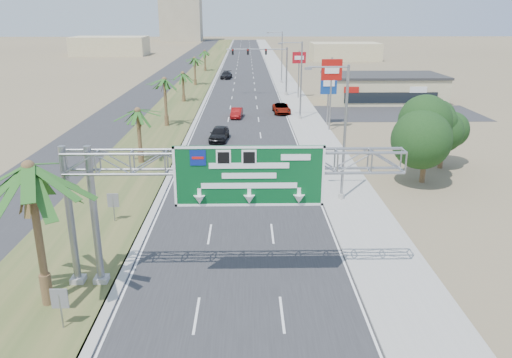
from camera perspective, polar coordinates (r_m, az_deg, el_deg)
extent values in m
cube|color=#28282B|center=(123.80, -1.32, 12.22)|extent=(12.00, 300.00, 0.02)
cube|color=#9E9B93|center=(124.06, 2.70, 12.24)|extent=(4.00, 300.00, 0.10)
cube|color=#394E22|center=(124.23, -6.05, 12.17)|extent=(7.00, 300.00, 0.12)
cube|color=#28282B|center=(125.02, -9.32, 12.05)|extent=(8.00, 300.00, 0.02)
cylinder|color=gray|center=(26.15, -17.95, -4.26)|extent=(0.36, 0.36, 7.40)
cylinder|color=gray|center=(26.53, -20.44, -4.22)|extent=(0.36, 0.36, 7.40)
cube|color=#9E9B93|center=(27.64, -17.23, -10.98)|extent=(0.70, 0.70, 0.40)
cube|color=#9E9B93|center=(27.99, -19.63, -10.85)|extent=(0.70, 0.70, 0.40)
cube|color=#074A1F|center=(23.77, -0.79, 0.32)|extent=(7.20, 0.12, 3.00)
cube|color=navy|center=(23.53, -6.66, 2.43)|extent=(0.75, 0.03, 0.75)
cone|color=white|center=(24.08, -0.78, -2.34)|extent=(0.56, 0.56, 0.45)
cylinder|color=brown|center=(25.18, -23.55, -6.33)|extent=(0.36, 0.36, 7.00)
cylinder|color=brown|center=(26.34, -22.80, -11.61)|extent=(0.54, 0.54, 1.68)
cylinder|color=brown|center=(47.42, -13.17, 4.67)|extent=(0.36, 0.36, 5.00)
cylinder|color=brown|center=(47.89, -13.01, 2.46)|extent=(0.54, 0.54, 1.20)
cylinder|color=brown|center=(62.75, -10.28, 8.52)|extent=(0.36, 0.36, 5.80)
cylinder|color=brown|center=(63.16, -10.17, 6.55)|extent=(0.54, 0.54, 1.39)
cylinder|color=brown|center=(80.47, -8.30, 10.28)|extent=(0.36, 0.36, 4.50)
cylinder|color=brown|center=(80.72, -8.25, 9.08)|extent=(0.54, 0.54, 1.08)
cylinder|color=brown|center=(99.16, -6.99, 12.05)|extent=(0.36, 0.36, 5.20)
cylinder|color=brown|center=(99.40, -6.95, 10.92)|extent=(0.54, 0.54, 1.25)
cylinder|color=brown|center=(123.96, -5.85, 13.25)|extent=(0.36, 0.36, 4.80)
cylinder|color=brown|center=(124.14, -5.82, 12.41)|extent=(0.54, 0.54, 1.15)
cylinder|color=gray|center=(36.76, 10.10, 4.95)|extent=(0.20, 0.20, 10.00)
cylinder|color=gray|center=(35.71, 8.29, 12.56)|extent=(2.80, 0.12, 0.12)
cube|color=slate|center=(35.53, 6.00, 12.45)|extent=(0.50, 0.22, 0.18)
cylinder|color=#9E9B93|center=(38.13, 9.71, -2.00)|extent=(0.44, 0.44, 0.50)
cylinder|color=gray|center=(66.00, 5.17, 11.05)|extent=(0.20, 0.20, 10.00)
cylinder|color=gray|center=(65.42, 4.03, 15.28)|extent=(2.80, 0.12, 0.12)
cube|color=slate|center=(65.32, 2.76, 15.21)|extent=(0.50, 0.22, 0.18)
cylinder|color=#9E9B93|center=(66.77, 5.05, 7.01)|extent=(0.44, 0.44, 0.50)
cylinder|color=gray|center=(101.67, 2.98, 13.67)|extent=(0.20, 0.20, 10.00)
cylinder|color=gray|center=(101.30, 2.20, 16.41)|extent=(2.80, 0.12, 0.12)
cube|color=slate|center=(101.23, 1.38, 16.36)|extent=(0.50, 0.22, 0.18)
cylinder|color=#9E9B93|center=(102.18, 2.93, 11.02)|extent=(0.44, 0.44, 0.50)
cylinder|color=gray|center=(85.86, 3.51, 12.12)|extent=(0.28, 0.28, 8.00)
cylinder|color=gray|center=(85.29, 0.10, 14.60)|extent=(10.00, 0.18, 0.18)
cube|color=black|center=(85.16, 1.15, 14.32)|extent=(0.32, 0.18, 0.95)
cube|color=black|center=(85.10, -0.94, 14.32)|extent=(0.32, 0.18, 0.95)
cube|color=black|center=(85.12, -2.67, 14.31)|extent=(0.32, 0.18, 0.95)
sphere|color=red|center=(85.02, 1.15, 14.52)|extent=(0.22, 0.22, 0.22)
imported|color=black|center=(85.59, 3.55, 14.11)|extent=(0.16, 0.16, 0.60)
cylinder|color=#9E9B93|center=(86.35, 3.47, 9.68)|extent=(0.56, 0.56, 0.60)
cube|color=tan|center=(82.76, 14.25, 9.96)|extent=(18.00, 10.00, 4.00)
cylinder|color=brown|center=(43.26, 18.68, 2.11)|extent=(0.44, 0.44, 3.90)
sphere|color=black|center=(42.65, 19.04, 5.46)|extent=(4.50, 4.50, 4.50)
cylinder|color=brown|center=(48.00, 20.48, 3.09)|extent=(0.44, 0.44, 3.30)
sphere|color=black|center=(47.51, 20.77, 5.65)|extent=(3.50, 3.50, 3.50)
cylinder|color=gray|center=(24.23, -21.35, -14.02)|extent=(0.08, 0.08, 1.80)
cube|color=slate|center=(23.87, -21.55, -12.59)|extent=(0.75, 0.06, 0.95)
cylinder|color=gray|center=(34.65, -15.93, -3.44)|extent=(0.08, 0.08, 1.80)
cube|color=slate|center=(34.40, -16.03, -2.36)|extent=(0.75, 0.06, 0.95)
cube|color=tan|center=(265.10, -8.62, 19.12)|extent=(20.00, 16.00, 35.00)
cube|color=tan|center=(179.23, -16.31, 14.40)|extent=(24.00, 14.00, 6.00)
cube|color=tan|center=(156.29, 10.11, 14.16)|extent=(20.00, 12.00, 5.00)
imported|color=black|center=(55.24, -4.23, 5.19)|extent=(2.33, 4.79, 1.57)
imported|color=maroon|center=(67.58, -2.22, 7.56)|extent=(1.72, 4.10, 1.32)
imported|color=gray|center=(70.69, 2.93, 8.05)|extent=(2.46, 4.99, 1.36)
imported|color=black|center=(109.39, -3.42, 11.77)|extent=(2.60, 5.41, 1.52)
cylinder|color=gray|center=(60.02, 8.52, 9.51)|extent=(0.20, 0.20, 8.58)
cube|color=#AA110D|center=(59.65, 8.65, 12.25)|extent=(2.41, 0.44, 2.40)
cube|color=white|center=(59.48, 8.68, 12.23)|extent=(1.68, 0.14, 0.84)
cylinder|color=gray|center=(63.37, 8.25, 9.29)|extent=(0.20, 0.20, 7.06)
cube|color=navy|center=(63.11, 8.33, 10.93)|extent=(2.00, 0.30, 3.00)
cube|color=white|center=(62.93, 8.36, 10.91)|extent=(1.40, 0.04, 1.05)
cylinder|color=gray|center=(83.64, 4.90, 11.79)|extent=(0.20, 0.20, 7.64)
cube|color=#AA0D18|center=(83.37, 4.95, 13.65)|extent=(2.22, 0.64, 1.80)
cube|color=white|center=(83.19, 4.97, 13.64)|extent=(1.53, 0.28, 0.63)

